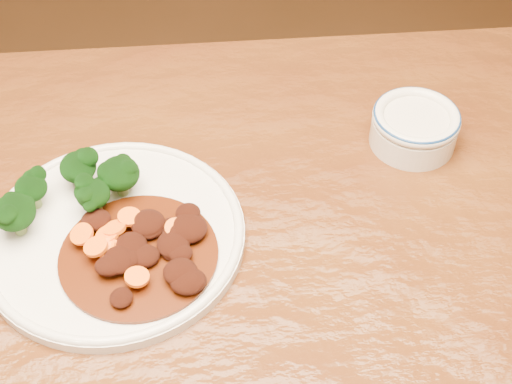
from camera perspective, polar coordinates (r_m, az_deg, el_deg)
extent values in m
cube|color=#552E0F|center=(0.82, -4.00, -7.78)|extent=(1.59, 1.05, 0.04)
cylinder|color=silver|center=(0.85, -11.21, -3.49)|extent=(0.30, 0.30, 0.01)
torus|color=silver|center=(0.84, -11.27, -3.20)|extent=(0.30, 0.30, 0.01)
cylinder|color=olive|center=(0.86, -12.66, -1.14)|extent=(0.01, 0.01, 0.02)
ellipsoid|color=black|center=(0.85, -12.90, -0.16)|extent=(0.04, 0.04, 0.03)
cylinder|color=olive|center=(0.88, -10.64, 0.34)|extent=(0.01, 0.01, 0.02)
ellipsoid|color=black|center=(0.86, -10.86, 1.46)|extent=(0.05, 0.05, 0.04)
cylinder|color=olive|center=(0.90, -13.79, 0.90)|extent=(0.01, 0.01, 0.02)
ellipsoid|color=black|center=(0.88, -14.05, 1.95)|extent=(0.04, 0.04, 0.04)
cylinder|color=olive|center=(0.89, -17.25, -0.62)|extent=(0.01, 0.01, 0.02)
ellipsoid|color=black|center=(0.87, -17.56, 0.32)|extent=(0.04, 0.04, 0.03)
cylinder|color=olive|center=(0.87, -18.39, -2.63)|extent=(0.01, 0.01, 0.02)
ellipsoid|color=black|center=(0.85, -18.78, -1.55)|extent=(0.05, 0.05, 0.04)
cylinder|color=#441E07|center=(0.82, -9.36, -5.02)|extent=(0.18, 0.18, 0.00)
ellipsoid|color=black|center=(0.78, -6.08, -6.38)|extent=(0.04, 0.04, 0.02)
ellipsoid|color=black|center=(0.80, -6.65, -4.85)|extent=(0.02, 0.02, 0.01)
ellipsoid|color=black|center=(0.83, -5.45, -1.69)|extent=(0.03, 0.03, 0.01)
ellipsoid|color=black|center=(0.77, -5.43, -7.14)|extent=(0.04, 0.03, 0.02)
ellipsoid|color=black|center=(0.80, -6.03, -4.88)|extent=(0.03, 0.03, 0.01)
ellipsoid|color=black|center=(0.82, -5.41, -2.93)|extent=(0.04, 0.04, 0.02)
ellipsoid|color=black|center=(0.80, -10.96, -5.37)|extent=(0.04, 0.04, 0.02)
ellipsoid|color=black|center=(0.82, -5.67, -2.65)|extent=(0.04, 0.03, 0.02)
ellipsoid|color=black|center=(0.82, -6.24, -3.37)|extent=(0.04, 0.04, 0.02)
ellipsoid|color=black|center=(0.77, -10.73, -8.31)|extent=(0.02, 0.03, 0.01)
ellipsoid|color=black|center=(0.83, -8.59, -2.90)|extent=(0.04, 0.03, 0.02)
ellipsoid|color=black|center=(0.83, -6.84, -2.62)|extent=(0.02, 0.02, 0.01)
ellipsoid|color=black|center=(0.81, -9.98, -4.27)|extent=(0.04, 0.04, 0.02)
ellipsoid|color=black|center=(0.80, -10.17, -5.24)|extent=(0.03, 0.03, 0.01)
ellipsoid|color=black|center=(0.83, -8.66, -2.47)|extent=(0.04, 0.04, 0.02)
ellipsoid|color=black|center=(0.80, -8.95, -5.11)|extent=(0.04, 0.03, 0.02)
ellipsoid|color=black|center=(0.79, -11.59, -5.78)|extent=(0.03, 0.03, 0.02)
ellipsoid|color=black|center=(0.84, -12.67, -2.19)|extent=(0.03, 0.03, 0.02)
ellipsoid|color=black|center=(0.81, -6.64, -4.15)|extent=(0.04, 0.04, 0.02)
cylinder|color=#F75B0D|center=(0.80, -12.70, -4.30)|extent=(0.03, 0.03, 0.01)
cylinder|color=#F75B0D|center=(0.81, -11.67, -4.52)|extent=(0.04, 0.04, 0.02)
cylinder|color=#F75B0D|center=(0.83, -10.10, -1.96)|extent=(0.04, 0.04, 0.01)
cylinder|color=#F75B0D|center=(0.82, -13.77, -3.29)|extent=(0.03, 0.03, 0.02)
cylinder|color=#F75B0D|center=(0.81, -6.39, -2.90)|extent=(0.04, 0.04, 0.01)
cylinder|color=#F75B0D|center=(0.82, -11.81, -3.37)|extent=(0.04, 0.04, 0.01)
cylinder|color=#F75B0D|center=(0.81, -12.03, -4.24)|extent=(0.03, 0.03, 0.01)
cylinder|color=#F75B0D|center=(0.82, -11.27, -2.87)|extent=(0.04, 0.04, 0.01)
cylinder|color=#F75B0D|center=(0.78, -9.50, -6.72)|extent=(0.03, 0.03, 0.01)
cylinder|color=beige|center=(0.96, 12.48, 4.71)|extent=(0.11, 0.11, 0.04)
cylinder|color=beige|center=(0.95, 12.69, 5.69)|extent=(0.09, 0.09, 0.01)
torus|color=beige|center=(0.95, 12.73, 5.86)|extent=(0.11, 0.11, 0.02)
torus|color=navy|center=(0.94, 12.76, 6.03)|extent=(0.11, 0.11, 0.01)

